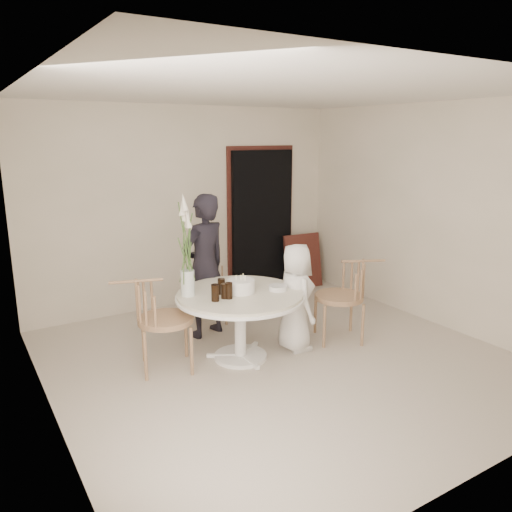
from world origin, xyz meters
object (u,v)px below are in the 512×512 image
chair_left (151,311)px  chair_far (207,281)px  chair_right (351,288)px  table (240,303)px  girl (204,266)px  flower_vase (187,254)px  boy (296,297)px  birthday_cake (241,286)px

chair_left → chair_far: bearing=-30.6°
chair_far → chair_right: chair_right is taller
table → chair_left: (-0.87, 0.23, 0.01)m
table → girl: girl is taller
chair_far → flower_vase: 1.44m
chair_left → boy: 1.55m
birthday_cake → chair_right: bearing=-9.0°
chair_right → birthday_cake: size_ratio=3.38×
chair_far → table: bearing=-85.5°
chair_right → chair_left: chair_left is taller
girl → flower_vase: size_ratio=1.62×
chair_far → girl: girl is taller
chair_left → birthday_cake: size_ratio=3.42×
boy → flower_vase: flower_vase is taller
girl → chair_far: bearing=-134.7°
girl → boy: 1.13m
chair_right → boy: bearing=-73.5°
table → chair_far: size_ratio=1.70×
table → chair_far: 1.28m
chair_far → boy: (0.41, -1.35, 0.09)m
chair_far → chair_left: chair_left is taller
chair_right → birthday_cake: (-1.32, 0.21, 0.18)m
chair_far → flower_vase: bearing=-109.5°
chair_far → chair_right: (1.10, -1.46, 0.11)m
girl → boy: girl is taller
chair_left → birthday_cake: chair_left is taller
boy → table: bearing=91.0°
boy → birthday_cake: bearing=91.0°
chair_left → boy: size_ratio=0.81×
birthday_cake → flower_vase: size_ratio=0.27×
boy → flower_vase: 1.30m
birthday_cake → chair_far: bearing=79.9°
table → chair_far: chair_far is taller
table → chair_left: chair_left is taller
table → chair_right: size_ratio=1.40×
flower_vase → table: bearing=-21.5°
birthday_cake → flower_vase: 0.65m
chair_far → birthday_cake: size_ratio=2.77×
girl → chair_left: bearing=16.9°
boy → flower_vase: size_ratio=1.14×
chair_right → boy: boy is taller
chair_left → boy: boy is taller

